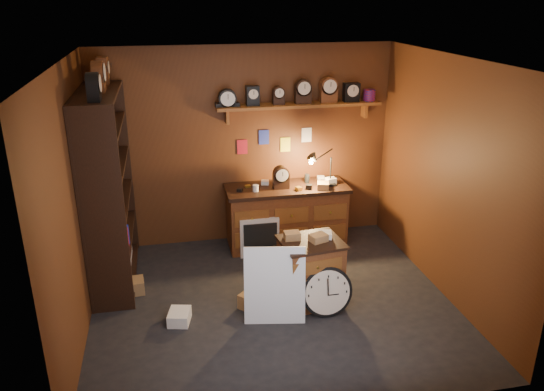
{
  "coord_description": "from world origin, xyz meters",
  "views": [
    {
      "loc": [
        -1.07,
        -5.09,
        3.31
      ],
      "look_at": [
        0.07,
        0.35,
        1.17
      ],
      "focal_mm": 35.0,
      "sensor_mm": 36.0,
      "label": 1
    }
  ],
  "objects_px": {
    "workbench": "(286,212)",
    "low_cabinet": "(311,269)",
    "shelving_unit": "(105,182)",
    "big_round_clock": "(327,292)"
  },
  "relations": [
    {
      "from": "shelving_unit",
      "to": "low_cabinet",
      "type": "bearing_deg",
      "value": -24.89
    },
    {
      "from": "shelving_unit",
      "to": "low_cabinet",
      "type": "relative_size",
      "value": 3.03
    },
    {
      "from": "shelving_unit",
      "to": "workbench",
      "type": "distance_m",
      "value": 2.47
    },
    {
      "from": "workbench",
      "to": "low_cabinet",
      "type": "bearing_deg",
      "value": -93.02
    },
    {
      "from": "shelving_unit",
      "to": "big_round_clock",
      "type": "relative_size",
      "value": 4.54
    },
    {
      "from": "shelving_unit",
      "to": "big_round_clock",
      "type": "bearing_deg",
      "value": -29.58
    },
    {
      "from": "workbench",
      "to": "low_cabinet",
      "type": "height_order",
      "value": "workbench"
    },
    {
      "from": "shelving_unit",
      "to": "workbench",
      "type": "bearing_deg",
      "value": 12.15
    },
    {
      "from": "workbench",
      "to": "big_round_clock",
      "type": "distance_m",
      "value": 1.82
    },
    {
      "from": "low_cabinet",
      "to": "shelving_unit",
      "type": "bearing_deg",
      "value": 148.3
    }
  ]
}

